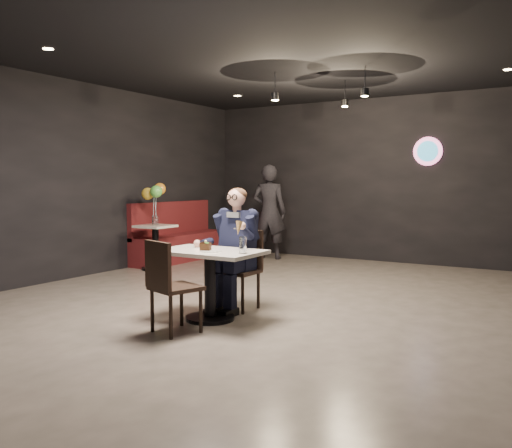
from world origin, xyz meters
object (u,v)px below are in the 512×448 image
Objects in this scene: chair_near at (176,286)px; booth_bench at (179,231)px; main_table at (210,285)px; chair_far at (238,270)px; side_table at (156,249)px; balloon_vase at (155,220)px; seated_man at (238,247)px; sundae_glass at (243,245)px; passerby at (269,212)px.

booth_bench is (-3.03, 3.78, 0.09)m from chair_near.
main_table is 0.56m from chair_far.
chair_far is 1.11m from chair_near.
side_table is 4.29× the size of balloon_vase.
booth_bench is (-3.03, 2.67, -0.17)m from seated_man.
sundae_glass reaches higher than balloon_vase.
seated_man is (0.00, 0.55, 0.34)m from main_table.
seated_man is at bearing -31.50° from balloon_vase.
booth_bench reaches higher than sundae_glass.
main_table is 0.57m from chair_near.
passerby is at bearing 64.86° from side_table.
balloon_vase is at bearing 152.45° from chair_near.
chair_far is 0.42× the size of booth_bench.
side_table is (-3.16, 2.25, -0.49)m from sundae_glass.
main_table is at bearing -90.00° from chair_far.
chair_near is at bearing -129.43° from sundae_glass.
booth_bench is 1.06m from side_table.
passerby reaches higher than booth_bench.
booth_bench reaches higher than chair_far.
balloon_vase is at bearing 50.74° from passerby.
seated_man reaches higher than side_table.
seated_man is at bearing -26.57° from chair_far.
chair_near is 1.14m from seated_man.
sundae_glass is 4.76m from booth_bench.
sundae_glass is at bearing -35.44° from side_table.
chair_near is 3.91m from balloon_vase.
passerby is (-2.18, 4.36, 0.06)m from sundae_glass.
booth_bench is at bearing 26.52° from passerby.
passerby is at bearing 64.86° from balloon_vase.
chair_far is 3.20m from side_table.
booth_bench reaches higher than main_table.
chair_far is 0.51× the size of passerby.
passerby reaches higher than chair_near.
seated_man is at bearing 108.00° from chair_near.
sundae_glass reaches higher than side_table.
sundae_glass is 3.92m from side_table.
seated_man is 8.52× the size of sundae_glass.
seated_man is 3.20m from balloon_vase.
passerby is (-1.74, 4.89, 0.44)m from chair_near.
sundae_glass is at bearing -3.95° from main_table.
main_table is 0.61× the size of passerby.
main_table is at bearing 108.00° from chair_near.
sundae_glass is 4.87m from passerby.
side_table is at bearing 0.00° from balloon_vase.
balloon_vase is (0.00, 0.00, 0.49)m from side_table.
main_table is 1.62× the size of side_table.
booth_bench is at bearing 106.70° from side_table.
chair_far is at bearing -31.50° from balloon_vase.
chair_near is at bearing -90.00° from main_table.
chair_far is at bearing 126.91° from sundae_glass.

